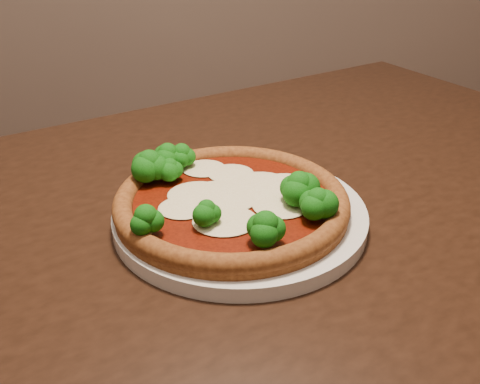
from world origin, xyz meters
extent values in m
cube|color=black|center=(0.18, 0.23, 0.73)|extent=(1.54, 1.28, 0.04)
cylinder|color=black|center=(0.59, 0.80, 0.35)|extent=(0.06, 0.06, 0.71)
cylinder|color=silver|center=(0.17, 0.20, 0.76)|extent=(0.30, 0.30, 0.02)
cylinder|color=brown|center=(0.16, 0.20, 0.77)|extent=(0.28, 0.28, 0.01)
torus|color=brown|center=(0.16, 0.20, 0.78)|extent=(0.28, 0.28, 0.02)
cylinder|color=#631304|center=(0.16, 0.20, 0.78)|extent=(0.23, 0.23, 0.00)
ellipsoid|color=#F4ECC2|center=(0.15, 0.15, 0.78)|extent=(0.07, 0.07, 0.01)
ellipsoid|color=#F4ECC2|center=(0.17, 0.26, 0.78)|extent=(0.06, 0.05, 0.00)
ellipsoid|color=#F4ECC2|center=(0.14, 0.28, 0.78)|extent=(0.06, 0.05, 0.00)
ellipsoid|color=#F4ECC2|center=(0.11, 0.19, 0.78)|extent=(0.06, 0.05, 0.00)
ellipsoid|color=#F4ECC2|center=(0.23, 0.23, 0.78)|extent=(0.06, 0.06, 0.01)
ellipsoid|color=#F4ECC2|center=(0.12, 0.22, 0.78)|extent=(0.07, 0.07, 0.01)
ellipsoid|color=#F4ECC2|center=(0.22, 0.17, 0.78)|extent=(0.07, 0.06, 0.01)
ellipsoid|color=#F4ECC2|center=(0.20, 0.22, 0.78)|extent=(0.09, 0.08, 0.01)
ellipsoid|color=#F4ECC2|center=(0.15, 0.21, 0.78)|extent=(0.09, 0.08, 0.01)
ellipsoid|color=#177F14|center=(0.11, 0.29, 0.80)|extent=(0.04, 0.04, 0.03)
ellipsoid|color=#177F14|center=(0.07, 0.26, 0.81)|extent=(0.05, 0.05, 0.04)
ellipsoid|color=#177F14|center=(0.09, 0.29, 0.81)|extent=(0.04, 0.04, 0.04)
ellipsoid|color=#177F14|center=(0.06, 0.14, 0.81)|extent=(0.04, 0.04, 0.04)
ellipsoid|color=#177F14|center=(0.25, 0.14, 0.81)|extent=(0.04, 0.04, 0.04)
ellipsoid|color=#177F14|center=(0.13, 0.15, 0.80)|extent=(0.04, 0.04, 0.03)
ellipsoid|color=#177F14|center=(0.09, 0.26, 0.80)|extent=(0.04, 0.04, 0.03)
ellipsoid|color=#177F14|center=(0.18, 0.10, 0.81)|extent=(0.05, 0.05, 0.04)
ellipsoid|color=#177F14|center=(0.24, 0.18, 0.81)|extent=(0.05, 0.05, 0.04)
camera|label=1|loc=(0.09, -0.34, 1.10)|focal=40.00mm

